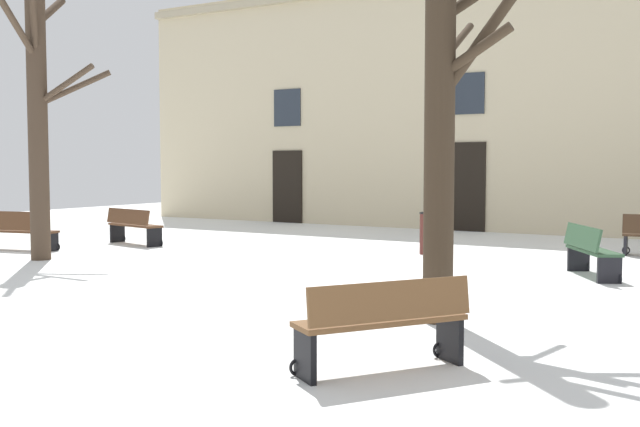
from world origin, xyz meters
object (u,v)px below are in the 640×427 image
bench_back_to_back_right (133,225)px  person_crossing_plaza (43,201)px  litter_bin (431,233)px  bench_near_center_tree (18,230)px  bench_facing_shops (590,250)px  tree_foreground (445,103)px  tree_left_of_center (39,117)px  bench_back_to_back_left (384,322)px

bench_back_to_back_right → person_crossing_plaza: bearing=15.2°
litter_bin → person_crossing_plaza: bearing=-168.5°
litter_bin → bench_back_to_back_right: litter_bin is taller
litter_bin → bench_near_center_tree: size_ratio=0.48×
bench_facing_shops → bench_near_center_tree: 12.15m
tree_foreground → bench_back_to_back_right: bearing=154.9°
tree_left_of_center → bench_back_to_back_left: (9.58, -3.89, -2.43)m
bench_near_center_tree → person_crossing_plaza: size_ratio=1.08×
tree_left_of_center → bench_back_to_back_right: tree_left_of_center is taller
bench_back_to_back_left → bench_near_center_tree: size_ratio=0.86×
bench_back_to_back_right → person_crossing_plaza: 3.09m
tree_foreground → bench_back_to_back_right: 10.95m
tree_left_of_center → person_crossing_plaza: bearing=140.7°
bench_back_to_back_left → bench_back_to_back_right: bearing=-90.0°
tree_left_of_center → person_crossing_plaza: size_ratio=3.12×
bench_back_to_back_right → person_crossing_plaza: (-3.04, -0.15, 0.52)m
litter_bin → bench_near_center_tree: (-8.29, -4.06, 0.00)m
tree_foreground → bench_back_to_back_right: tree_foreground is taller
bench_back_to_back_left → bench_facing_shops: size_ratio=1.04×
tree_foreground → bench_near_center_tree: 11.55m
tree_foreground → litter_bin: size_ratio=5.45×
bench_back_to_back_right → tree_foreground: bearing=167.2°
bench_facing_shops → bench_near_center_tree: bench_facing_shops is taller
bench_near_center_tree → bench_facing_shops: bearing=178.7°
bench_back_to_back_left → bench_facing_shops: bench_facing_shops is taller
litter_bin → bench_facing_shops: litter_bin is taller
bench_back_to_back_left → person_crossing_plaza: size_ratio=0.93×
bench_back_to_back_right → person_crossing_plaza: size_ratio=1.02×
bench_back_to_back_left → bench_near_center_tree: (-11.44, 4.74, -0.01)m
tree_left_of_center → bench_back_to_back_left: size_ratio=3.34×
bench_near_center_tree → person_crossing_plaza: 2.68m
person_crossing_plaza → bench_near_center_tree: bearing=152.4°
tree_left_of_center → litter_bin: bearing=37.3°
tree_foreground → person_crossing_plaza: (-12.75, 4.39, -1.70)m
tree_left_of_center → tree_foreground: tree_left_of_center is taller
litter_bin → bench_back_to_back_right: size_ratio=0.51×
tree_foreground → bench_facing_shops: 5.32m
bench_facing_shops → person_crossing_plaza: person_crossing_plaza is taller
bench_back_to_back_right → bench_near_center_tree: size_ratio=0.94×
bench_back_to_back_left → bench_back_to_back_right: (-10.06, 6.93, -0.01)m
litter_bin → tree_left_of_center: bearing=-142.7°
tree_left_of_center → bench_near_center_tree: size_ratio=2.87×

